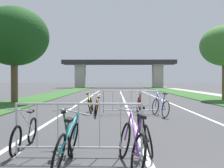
{
  "coord_description": "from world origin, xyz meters",
  "views": [
    {
      "loc": [
        -0.6,
        -1.79,
        1.48
      ],
      "look_at": [
        -0.92,
        19.32,
        1.19
      ],
      "focal_mm": 41.57,
      "sensor_mm": 36.0,
      "label": 1
    }
  ],
  "objects": [
    {
      "name": "bicycle_red_7",
      "position": [
        0.44,
        10.05,
        0.38
      ],
      "size": [
        0.43,
        1.72,
        0.96
      ],
      "rotation": [
        0.0,
        0.0,
        3.12
      ],
      "color": "black",
      "rests_on": "ground"
    },
    {
      "name": "tree_right_oak_mid",
      "position": [
        7.45,
        17.63,
        4.06
      ],
      "size": [
        3.53,
        3.53,
        5.58
      ],
      "color": "brown",
      "rests_on": "ground"
    },
    {
      "name": "sidewalk_path_right",
      "position": [
        9.34,
        25.2,
        0.04
      ],
      "size": [
        1.71,
        61.59,
        0.08
      ],
      "primitive_type": "cube",
      "color": "#9E9B93",
      "rests_on": "ground"
    },
    {
      "name": "grass_verge_left",
      "position": [
        -6.94,
        25.2,
        0.03
      ],
      "size": [
        3.1,
        61.59,
        0.05
      ],
      "primitive_type": "cube",
      "color": "#2D5B26",
      "rests_on": "ground"
    },
    {
      "name": "grass_verge_right",
      "position": [
        6.94,
        25.2,
        0.03
      ],
      "size": [
        3.1,
        61.59,
        0.05
      ],
      "primitive_type": "cube",
      "color": "#2D5B26",
      "rests_on": "ground"
    },
    {
      "name": "crowd_barrier_second",
      "position": [
        0.07,
        9.55,
        0.52
      ],
      "size": [
        2.52,
        0.53,
        1.05
      ],
      "rotation": [
        0.0,
        0.0,
        0.03
      ],
      "color": "#ADADB2",
      "rests_on": "ground"
    },
    {
      "name": "bicycle_orange_1",
      "position": [
        -1.43,
        9.07,
        0.36
      ],
      "size": [
        0.55,
        1.62,
        0.92
      ],
      "rotation": [
        0.0,
        0.0,
        0.12
      ],
      "color": "black",
      "rests_on": "ground"
    },
    {
      "name": "bicycle_yellow_3",
      "position": [
        -1.77,
        10.08,
        0.37
      ],
      "size": [
        0.54,
        1.65,
        0.95
      ],
      "rotation": [
        0.0,
        0.0,
        0.01
      ],
      "color": "black",
      "rests_on": "ground"
    },
    {
      "name": "bicycle_green_6",
      "position": [
        -1.62,
        3.6,
        0.36
      ],
      "size": [
        0.7,
        1.64,
        0.89
      ],
      "rotation": [
        0.0,
        0.0,
        0.23
      ],
      "color": "black",
      "rests_on": "ground"
    },
    {
      "name": "overpass_bridge",
      "position": [
        0.0,
        50.9,
        4.1
      ],
      "size": [
        22.75,
        3.91,
        5.57
      ],
      "color": "#2D2D30",
      "rests_on": "ground"
    },
    {
      "name": "bicycle_teal_8",
      "position": [
        -1.45,
        2.72,
        0.37
      ],
      "size": [
        0.5,
        1.73,
        0.92
      ],
      "rotation": [
        0.0,
        0.0,
        -0.05
      ],
      "color": "black",
      "rests_on": "ground"
    },
    {
      "name": "bicycle_white_5",
      "position": [
        -2.54,
        3.7,
        0.35
      ],
      "size": [
        0.51,
        1.7,
        0.94
      ],
      "rotation": [
        0.0,
        0.0,
        3.17
      ],
      "color": "black",
      "rests_on": "ground"
    },
    {
      "name": "tree_left_pine_far",
      "position": [
        -7.29,
        15.16,
        4.36
      ],
      "size": [
        4.53,
        4.53,
        6.31
      ],
      "color": "brown",
      "rests_on": "ground"
    },
    {
      "name": "bicycle_blue_2",
      "position": [
        1.25,
        8.98,
        0.39
      ],
      "size": [
        0.54,
        1.75,
        0.99
      ],
      "rotation": [
        0.0,
        0.0,
        0.23
      ],
      "color": "black",
      "rests_on": "ground"
    },
    {
      "name": "lane_stripe_left_lane",
      "position": [
        -2.96,
        17.82,
        0.0
      ],
      "size": [
        0.14,
        35.63,
        0.01
      ],
      "primitive_type": "cube",
      "color": "silver",
      "rests_on": "ground"
    },
    {
      "name": "bicycle_purple_4",
      "position": [
        -0.34,
        2.62,
        0.38
      ],
      "size": [
        0.54,
        1.74,
        0.96
      ],
      "rotation": [
        0.0,
        0.0,
        0.16
      ],
      "color": "black",
      "rests_on": "ground"
    },
    {
      "name": "lane_stripe_right_lane",
      "position": [
        2.96,
        17.82,
        0.0
      ],
      "size": [
        0.14,
        35.63,
        0.01
      ],
      "primitive_type": "cube",
      "color": "silver",
      "rests_on": "ground"
    },
    {
      "name": "lane_stripe_center",
      "position": [
        0.0,
        17.82,
        0.0
      ],
      "size": [
        0.14,
        35.63,
        0.01
      ],
      "primitive_type": "cube",
      "color": "silver",
      "rests_on": "ground"
    },
    {
      "name": "crowd_barrier_nearest",
      "position": [
        -1.32,
        3.21,
        0.52
      ],
      "size": [
        2.51,
        0.47,
        1.05
      ],
      "rotation": [
        0.0,
        0.0,
        -0.01
      ],
      "color": "#ADADB2",
      "rests_on": "ground"
    },
    {
      "name": "bicycle_black_0",
      "position": [
        -0.01,
        3.65,
        0.38
      ],
      "size": [
        0.55,
        1.72,
        0.97
      ],
      "rotation": [
        0.0,
        0.0,
        0.04
      ],
      "color": "black",
      "rests_on": "ground"
    }
  ]
}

